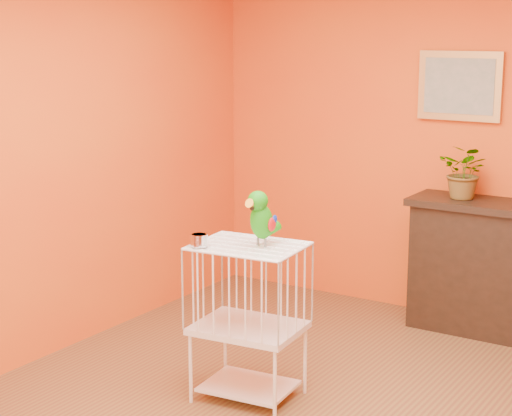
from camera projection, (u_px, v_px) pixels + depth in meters
The scene contains 7 objects.
room_shell at pixel (310, 144), 4.39m from camera, with size 4.50×4.50×4.50m.
console_cabinet at pixel (499, 269), 6.06m from camera, with size 1.30×0.47×0.96m.
potted_plant at pixel (466, 178), 6.09m from camera, with size 0.35×0.39×0.30m, color #26722D.
framed_picture at pixel (460, 86), 6.18m from camera, with size 0.62×0.04×0.50m.
birdcage at pixel (248, 320), 5.01m from camera, with size 0.65×0.53×0.94m.
feed_cup at pixel (199, 240), 4.87m from camera, with size 0.10×0.10×0.07m, color silver.
parrot at pixel (261, 217), 4.87m from camera, with size 0.16×0.29×0.33m.
Camera 1 is at (2.12, -3.82, 2.18)m, focal length 60.00 mm.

